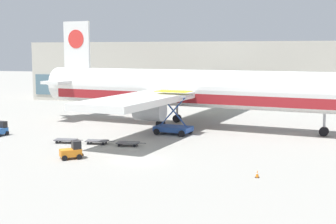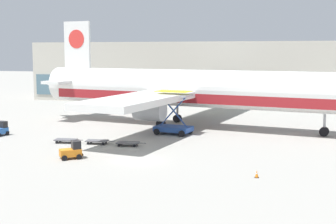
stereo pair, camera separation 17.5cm
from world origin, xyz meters
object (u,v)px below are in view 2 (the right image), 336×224
(scissor_lift_loader, at_px, (173,118))
(traffic_cone_near, at_px, (257,174))
(airplane_main, at_px, (189,90))
(baggage_dolly_second, at_px, (97,141))
(baggage_tug_mid, at_px, (0,130))
(baggage_tug_foreground, at_px, (72,151))
(baggage_dolly_third, at_px, (128,143))
(baggage_dolly_lead, at_px, (66,140))

(scissor_lift_loader, bearing_deg, traffic_cone_near, -47.19)
(airplane_main, xyz_separation_m, baggage_dolly_second, (-8.03, -17.04, -5.45))
(airplane_main, bearing_deg, baggage_tug_mid, -138.27)
(baggage_tug_foreground, bearing_deg, scissor_lift_loader, 30.98)
(baggage_dolly_second, relative_size, baggage_dolly_third, 1.00)
(baggage_dolly_second, height_order, baggage_dolly_third, same)
(baggage_dolly_lead, bearing_deg, baggage_dolly_third, -5.13)
(baggage_dolly_third, distance_m, traffic_cone_near, 20.08)
(scissor_lift_loader, bearing_deg, baggage_dolly_third, -99.65)
(airplane_main, xyz_separation_m, baggage_tug_mid, (-23.74, -15.31, -4.96))
(scissor_lift_loader, distance_m, baggage_dolly_lead, 15.65)
(traffic_cone_near, bearing_deg, scissor_lift_loader, 123.90)
(scissor_lift_loader, height_order, baggage_tug_mid, scissor_lift_loader)
(baggage_tug_foreground, xyz_separation_m, baggage_tug_mid, (-16.52, 10.15, 0.00))
(scissor_lift_loader, bearing_deg, baggage_dolly_lead, -130.28)
(scissor_lift_loader, xyz_separation_m, baggage_dolly_third, (-3.28, -9.78, -1.93))
(airplane_main, height_order, baggage_dolly_third, airplane_main)
(airplane_main, height_order, baggage_tug_foreground, airplane_main)
(baggage_dolly_second, distance_m, baggage_dolly_third, 4.26)
(baggage_dolly_lead, distance_m, baggage_dolly_third, 8.48)
(baggage_dolly_lead, xyz_separation_m, baggage_dolly_second, (4.22, 0.47, 0.00))
(baggage_tug_mid, relative_size, baggage_dolly_second, 0.70)
(baggage_dolly_second, bearing_deg, baggage_dolly_lead, 178.63)
(baggage_dolly_third, height_order, traffic_cone_near, traffic_cone_near)
(baggage_dolly_lead, xyz_separation_m, baggage_dolly_third, (8.47, 0.38, 0.00))
(baggage_dolly_third, bearing_deg, baggage_tug_mid, 167.12)
(baggage_dolly_second, bearing_deg, scissor_lift_loader, 44.43)
(baggage_dolly_lead, relative_size, baggage_dolly_second, 1.00)
(baggage_tug_mid, height_order, baggage_dolly_third, baggage_tug_mid)
(scissor_lift_loader, distance_m, baggage_tug_mid, 24.61)
(baggage_tug_mid, distance_m, baggage_dolly_third, 20.05)
(baggage_dolly_lead, xyz_separation_m, traffic_cone_near, (25.49, -10.29, -0.04))
(baggage_tug_foreground, bearing_deg, baggage_dolly_second, 56.89)
(scissor_lift_loader, xyz_separation_m, baggage_dolly_lead, (-11.76, -10.15, -1.93))
(scissor_lift_loader, height_order, traffic_cone_near, scissor_lift_loader)
(baggage_tug_foreground, bearing_deg, traffic_cone_near, -45.15)
(baggage_tug_mid, height_order, traffic_cone_near, baggage_tug_mid)
(baggage_dolly_second, relative_size, traffic_cone_near, 5.22)
(airplane_main, distance_m, baggage_dolly_lead, 22.05)
(baggage_dolly_lead, bearing_deg, airplane_main, 47.35)
(baggage_tug_mid, distance_m, traffic_cone_near, 39.04)
(baggage_tug_foreground, relative_size, baggage_dolly_second, 0.74)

